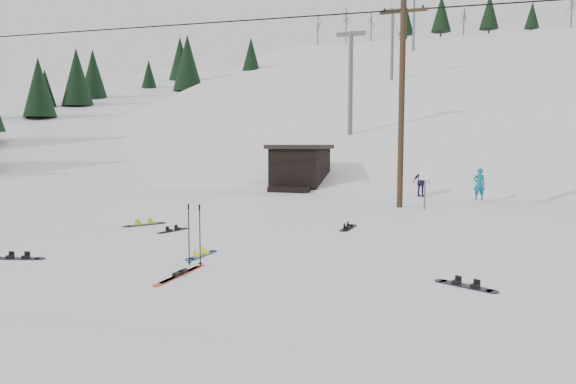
% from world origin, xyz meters
% --- Properties ---
extents(ground, '(200.00, 200.00, 0.00)m').
position_xyz_m(ground, '(0.00, 0.00, 0.00)').
color(ground, white).
rests_on(ground, ground).
extents(ski_slope, '(60.00, 85.24, 65.97)m').
position_xyz_m(ski_slope, '(0.00, 55.00, -12.00)').
color(ski_slope, white).
rests_on(ski_slope, ground).
extents(ridge_left, '(47.54, 95.03, 58.38)m').
position_xyz_m(ridge_left, '(-36.00, 48.00, -11.00)').
color(ridge_left, white).
rests_on(ridge_left, ground).
extents(treeline_left, '(20.00, 64.00, 10.00)m').
position_xyz_m(treeline_left, '(-34.00, 40.00, 0.00)').
color(treeline_left, black).
rests_on(treeline_left, ground).
extents(treeline_crest, '(50.00, 6.00, 10.00)m').
position_xyz_m(treeline_crest, '(0.00, 86.00, 0.00)').
color(treeline_crest, black).
rests_on(treeline_crest, ski_slope).
extents(utility_pole, '(2.00, 0.26, 9.00)m').
position_xyz_m(utility_pole, '(2.00, 14.00, 4.68)').
color(utility_pole, '#3A2819').
rests_on(utility_pole, ground).
extents(trail_sign, '(0.50, 0.09, 1.85)m').
position_xyz_m(trail_sign, '(3.10, 13.58, 1.27)').
color(trail_sign, '#595B60').
rests_on(trail_sign, ground).
extents(lift_hut, '(3.40, 4.10, 2.75)m').
position_xyz_m(lift_hut, '(-5.00, 20.94, 1.36)').
color(lift_hut, black).
rests_on(lift_hut, ground).
extents(lift_tower_near, '(2.20, 0.36, 8.00)m').
position_xyz_m(lift_tower_near, '(-4.00, 30.00, 7.86)').
color(lift_tower_near, '#595B60').
rests_on(lift_tower_near, ski_slope).
extents(lift_tower_mid, '(2.20, 0.36, 8.00)m').
position_xyz_m(lift_tower_mid, '(-4.00, 50.00, 14.36)').
color(lift_tower_mid, '#595B60').
rests_on(lift_tower_mid, ski_slope).
extents(lift_tower_far, '(2.20, 0.36, 8.00)m').
position_xyz_m(lift_tower_far, '(-4.00, 70.00, 20.86)').
color(lift_tower_far, '#595B60').
rests_on(lift_tower_far, ski_slope).
extents(hero_snowboard, '(0.27, 1.30, 0.09)m').
position_xyz_m(hero_snowboard, '(-1.24, 2.27, 0.02)').
color(hero_snowboard, navy).
rests_on(hero_snowboard, ground).
extents(hero_skis, '(0.13, 1.88, 0.10)m').
position_xyz_m(hero_skis, '(-0.70, 0.42, 0.03)').
color(hero_skis, '#AD2811').
rests_on(hero_skis, ground).
extents(ski_poles, '(0.39, 0.10, 1.41)m').
position_xyz_m(ski_poles, '(-0.85, 1.29, 0.72)').
color(ski_poles, black).
rests_on(ski_poles, ground).
extents(board_scatter_a, '(1.27, 0.57, 0.09)m').
position_xyz_m(board_scatter_a, '(-5.20, 0.44, 0.02)').
color(board_scatter_a, black).
rests_on(board_scatter_a, ground).
extents(board_scatter_b, '(0.48, 1.25, 0.09)m').
position_xyz_m(board_scatter_b, '(-3.91, 5.18, 0.02)').
color(board_scatter_b, black).
rests_on(board_scatter_b, ground).
extents(board_scatter_c, '(0.96, 1.37, 0.11)m').
position_xyz_m(board_scatter_c, '(-5.49, 5.90, 0.03)').
color(board_scatter_c, black).
rests_on(board_scatter_c, ground).
extents(board_scatter_d, '(1.19, 0.70, 0.09)m').
position_xyz_m(board_scatter_d, '(4.97, 1.57, 0.02)').
color(board_scatter_d, black).
rests_on(board_scatter_d, ground).
extents(board_scatter_f, '(0.30, 1.49, 0.10)m').
position_xyz_m(board_scatter_f, '(1.22, 7.60, 0.03)').
color(board_scatter_f, black).
rests_on(board_scatter_f, ground).
extents(skier_teal, '(0.65, 0.50, 1.59)m').
position_xyz_m(skier_teal, '(5.29, 18.22, 0.79)').
color(skier_teal, '#0C6D7E').
rests_on(skier_teal, ground).
extents(skier_navy, '(0.98, 0.63, 1.55)m').
position_xyz_m(skier_navy, '(2.44, 18.97, 0.77)').
color(skier_navy, '#1A173B').
rests_on(skier_navy, ground).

